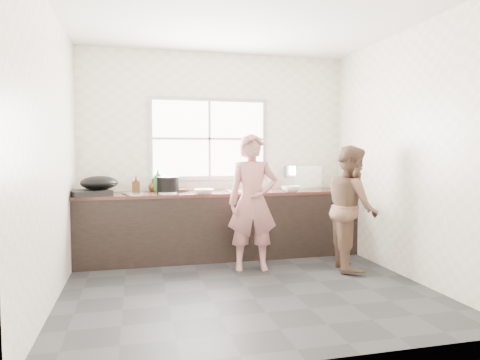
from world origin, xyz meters
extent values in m
cube|color=#262628|center=(0.00, 0.00, -0.01)|extent=(3.60, 3.20, 0.01)
cube|color=silver|center=(0.00, 0.00, 2.71)|extent=(3.60, 3.20, 0.01)
cube|color=silver|center=(0.00, 1.60, 1.35)|extent=(3.60, 0.01, 2.70)
cube|color=beige|center=(-1.80, 0.00, 1.35)|extent=(0.01, 3.20, 2.70)
cube|color=silver|center=(1.80, 0.00, 1.35)|extent=(0.01, 3.20, 2.70)
cube|color=beige|center=(0.00, -1.60, 1.35)|extent=(3.60, 0.01, 2.70)
cube|color=black|center=(0.00, 1.29, 0.41)|extent=(3.60, 0.62, 0.82)
cube|color=#3A1D17|center=(0.00, 1.29, 0.84)|extent=(3.60, 0.64, 0.04)
cube|color=silver|center=(0.35, 1.29, 0.86)|extent=(0.55, 0.45, 0.02)
cylinder|color=silver|center=(0.35, 1.49, 1.01)|extent=(0.02, 0.02, 0.30)
cube|color=#9EA0A5|center=(-0.10, 1.59, 1.55)|extent=(1.60, 0.05, 1.10)
cube|color=white|center=(-0.10, 1.57, 1.55)|extent=(1.50, 0.01, 1.00)
imported|color=#AF6D69|center=(0.24, 0.62, 0.74)|extent=(0.59, 0.43, 1.48)
imported|color=brown|center=(1.39, 0.39, 0.73)|extent=(0.69, 0.81, 1.45)
cylinder|color=black|center=(-0.58, 1.45, 0.88)|extent=(0.44, 0.44, 0.04)
cube|color=#AEAFB5|center=(-0.25, 1.32, 0.90)|extent=(0.20, 0.16, 0.01)
imported|color=white|center=(-0.25, 1.08, 0.89)|extent=(0.30, 0.30, 0.06)
imported|color=white|center=(0.88, 1.08, 0.89)|extent=(0.23, 0.23, 0.06)
imported|color=white|center=(0.31, 1.08, 0.89)|extent=(0.19, 0.19, 0.06)
cylinder|color=black|center=(-0.68, 1.27, 0.96)|extent=(0.35, 0.35, 0.20)
cylinder|color=silver|center=(-0.69, 1.16, 0.87)|extent=(0.23, 0.23, 0.02)
imported|color=#2A8331|center=(-0.79, 1.48, 1.01)|extent=(0.12, 0.12, 0.30)
imported|color=#462511|center=(-1.07, 1.43, 0.95)|extent=(0.09, 0.09, 0.19)
imported|color=#4E2D13|center=(-0.85, 1.52, 0.94)|extent=(0.15, 0.15, 0.16)
cylinder|color=white|center=(-0.75, 1.34, 0.91)|extent=(0.10, 0.10, 0.11)
cube|color=black|center=(-1.61, 1.17, 0.89)|extent=(0.57, 0.57, 0.07)
ellipsoid|color=black|center=(-1.50, 1.24, 1.00)|extent=(0.53, 0.53, 0.17)
cube|color=silver|center=(1.15, 1.36, 1.02)|extent=(0.50, 0.40, 0.32)
cylinder|color=#AAACB1|center=(-1.07, 1.09, 0.87)|extent=(0.26, 0.26, 0.01)
cylinder|color=#A7A9AD|center=(-1.10, 1.28, 0.87)|extent=(0.37, 0.37, 0.01)
camera|label=1|loc=(-1.07, -4.13, 1.37)|focal=32.00mm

